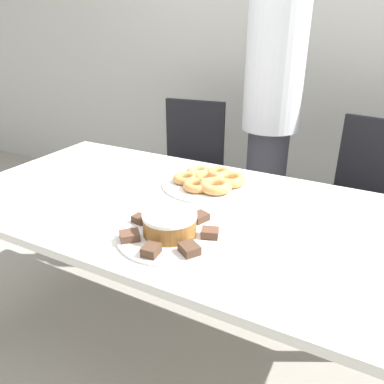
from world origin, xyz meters
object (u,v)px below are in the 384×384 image
(office_chair_right, at_px, (360,211))
(plate_cake, at_px, (170,235))
(person_standing, at_px, (271,115))
(frosted_cake, at_px, (170,223))
(office_chair_left, at_px, (187,177))
(plate_donuts, at_px, (209,184))

(office_chair_right, bearing_deg, plate_cake, -102.87)
(person_standing, height_order, frosted_cake, person_standing)
(office_chair_right, relative_size, plate_cake, 2.65)
(office_chair_left, relative_size, plate_cake, 2.65)
(office_chair_right, height_order, plate_cake, office_chair_right)
(plate_cake, distance_m, frosted_cake, 0.04)
(person_standing, bearing_deg, office_chair_right, 0.88)
(plate_cake, bearing_deg, office_chair_right, 65.82)
(office_chair_left, bearing_deg, plate_cake, -70.93)
(office_chair_right, distance_m, plate_cake, 1.26)
(office_chair_left, height_order, frosted_cake, office_chair_left)
(office_chair_left, bearing_deg, person_standing, -8.00)
(office_chair_right, distance_m, frosted_cake, 1.27)
(office_chair_left, distance_m, plate_donuts, 0.89)
(office_chair_left, xyz_separation_m, plate_cake, (0.55, -1.11, 0.31))
(person_standing, distance_m, office_chair_right, 0.70)
(plate_donuts, height_order, frosted_cake, frosted_cake)
(office_chair_left, height_order, plate_cake, office_chair_left)
(person_standing, relative_size, plate_donuts, 4.37)
(office_chair_left, relative_size, office_chair_right, 1.00)
(office_chair_right, relative_size, plate_donuts, 2.35)
(office_chair_right, bearing_deg, office_chair_left, -168.72)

